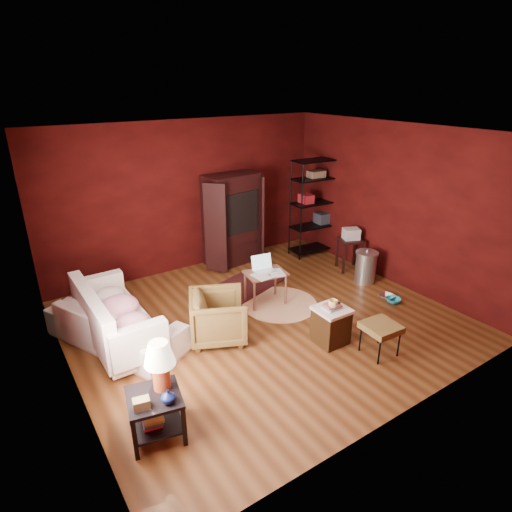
{
  "coord_description": "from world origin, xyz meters",
  "views": [
    {
      "loc": [
        -3.26,
        -4.7,
        3.44
      ],
      "look_at": [
        0.0,
        0.2,
        1.0
      ],
      "focal_mm": 30.0,
      "sensor_mm": 36.0,
      "label": 1
    }
  ],
  "objects_px": {
    "side_table": "(157,381)",
    "tv_armoire": "(232,218)",
    "sofa": "(115,318)",
    "hamper": "(331,324)",
    "wire_shelving": "(315,203)",
    "armchair": "(218,315)",
    "laptop_desk": "(265,275)"
  },
  "relations": [
    {
      "from": "laptop_desk",
      "to": "armchair",
      "type": "bearing_deg",
      "value": -147.53
    },
    {
      "from": "side_table",
      "to": "tv_armoire",
      "type": "relative_size",
      "value": 0.59
    },
    {
      "from": "armchair",
      "to": "tv_armoire",
      "type": "height_order",
      "value": "tv_armoire"
    },
    {
      "from": "side_table",
      "to": "laptop_desk",
      "type": "relative_size",
      "value": 1.31
    },
    {
      "from": "side_table",
      "to": "wire_shelving",
      "type": "relative_size",
      "value": 0.53
    },
    {
      "from": "laptop_desk",
      "to": "wire_shelving",
      "type": "distance_m",
      "value": 2.53
    },
    {
      "from": "armchair",
      "to": "hamper",
      "type": "height_order",
      "value": "armchair"
    },
    {
      "from": "armchair",
      "to": "wire_shelving",
      "type": "height_order",
      "value": "wire_shelving"
    },
    {
      "from": "tv_armoire",
      "to": "armchair",
      "type": "bearing_deg",
      "value": -131.59
    },
    {
      "from": "laptop_desk",
      "to": "wire_shelving",
      "type": "bearing_deg",
      "value": 39.64
    },
    {
      "from": "sofa",
      "to": "hamper",
      "type": "relative_size",
      "value": 3.33
    },
    {
      "from": "laptop_desk",
      "to": "wire_shelving",
      "type": "relative_size",
      "value": 0.4
    },
    {
      "from": "sofa",
      "to": "tv_armoire",
      "type": "height_order",
      "value": "tv_armoire"
    },
    {
      "from": "sofa",
      "to": "hamper",
      "type": "height_order",
      "value": "sofa"
    },
    {
      "from": "sofa",
      "to": "tv_armoire",
      "type": "bearing_deg",
      "value": -85.81
    },
    {
      "from": "sofa",
      "to": "hamper",
      "type": "bearing_deg",
      "value": -148.04
    },
    {
      "from": "hamper",
      "to": "tv_armoire",
      "type": "distance_m",
      "value": 3.29
    },
    {
      "from": "laptop_desk",
      "to": "tv_armoire",
      "type": "distance_m",
      "value": 1.87
    },
    {
      "from": "sofa",
      "to": "wire_shelving",
      "type": "bearing_deg",
      "value": -101.49
    },
    {
      "from": "laptop_desk",
      "to": "tv_armoire",
      "type": "relative_size",
      "value": 0.45
    },
    {
      "from": "armchair",
      "to": "hamper",
      "type": "relative_size",
      "value": 1.26
    },
    {
      "from": "sofa",
      "to": "armchair",
      "type": "distance_m",
      "value": 1.42
    },
    {
      "from": "armchair",
      "to": "tv_armoire",
      "type": "relative_size",
      "value": 0.43
    },
    {
      "from": "sofa",
      "to": "side_table",
      "type": "xyz_separation_m",
      "value": [
        -0.1,
        -1.88,
        0.23
      ]
    },
    {
      "from": "armchair",
      "to": "side_table",
      "type": "bearing_deg",
      "value": 156.4
    },
    {
      "from": "tv_armoire",
      "to": "side_table",
      "type": "bearing_deg",
      "value": -136.84
    },
    {
      "from": "laptop_desk",
      "to": "wire_shelving",
      "type": "xyz_separation_m",
      "value": [
        2.12,
        1.26,
        0.59
      ]
    },
    {
      "from": "wire_shelving",
      "to": "armchair",
      "type": "bearing_deg",
      "value": -147.49
    },
    {
      "from": "laptop_desk",
      "to": "tv_armoire",
      "type": "bearing_deg",
      "value": 84.78
    },
    {
      "from": "sofa",
      "to": "hamper",
      "type": "distance_m",
      "value": 3.0
    },
    {
      "from": "armchair",
      "to": "tv_armoire",
      "type": "distance_m",
      "value": 2.83
    },
    {
      "from": "hamper",
      "to": "armchair",
      "type": "bearing_deg",
      "value": 143.31
    }
  ]
}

